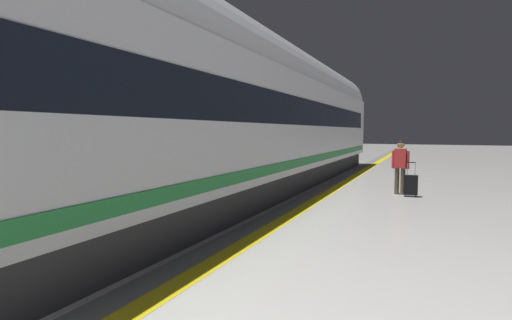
# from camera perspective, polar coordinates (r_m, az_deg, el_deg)

# --- Properties ---
(safety_line_strip) EXTENTS (0.36, 80.00, 0.01)m
(safety_line_strip) POSITION_cam_1_polar(r_m,az_deg,el_deg) (10.00, 8.18, -6.68)
(safety_line_strip) COLOR yellow
(safety_line_strip) RESTS_ON ground
(tactile_edge_band) EXTENTS (0.60, 80.00, 0.01)m
(tactile_edge_band) POSITION_cam_1_polar(r_m,az_deg,el_deg) (10.09, 6.42, -6.56)
(tactile_edge_band) COLOR slate
(tactile_edge_band) RESTS_ON ground
(high_speed_train) EXTENTS (2.94, 36.15, 4.97)m
(high_speed_train) POSITION_cam_1_polar(r_m,az_deg,el_deg) (6.99, -19.88, 8.97)
(high_speed_train) COLOR #38383D
(high_speed_train) RESTS_ON ground
(passenger_near) EXTENTS (0.51, 0.24, 1.64)m
(passenger_near) POSITION_cam_1_polar(r_m,az_deg,el_deg) (12.13, 21.16, -0.46)
(passenger_near) COLOR brown
(passenger_near) RESTS_ON ground
(suitcase_near) EXTENTS (0.40, 0.26, 1.02)m
(suitcase_near) POSITION_cam_1_polar(r_m,az_deg,el_deg) (11.89, 22.53, -3.53)
(suitcase_near) COLOR black
(suitcase_near) RESTS_ON ground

